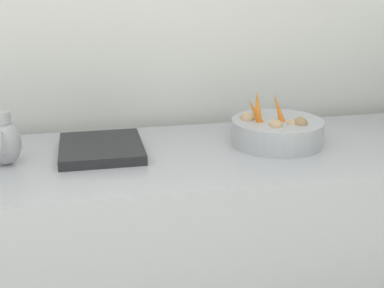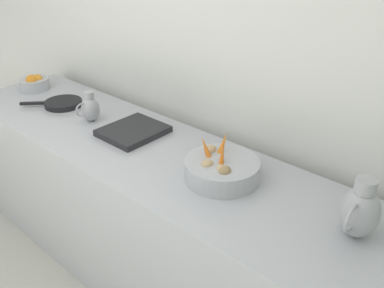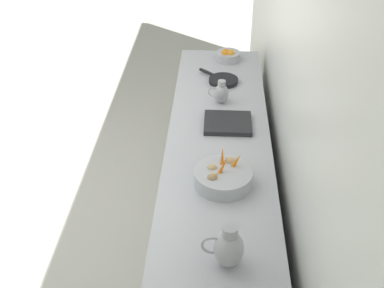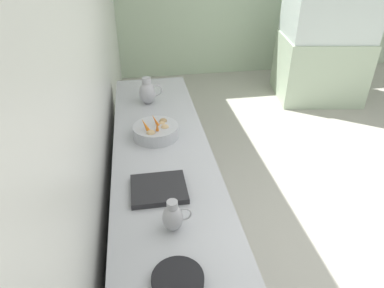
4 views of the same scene
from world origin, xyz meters
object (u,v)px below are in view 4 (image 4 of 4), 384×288
(glass_block_booth, at_px, (328,22))
(metal_pitcher_short, at_px, (173,217))
(vegetable_colander, at_px, (156,131))
(metal_pitcher_tall, at_px, (148,92))
(skillet_on_counter, at_px, (179,280))

(glass_block_booth, bearing_deg, metal_pitcher_short, -127.65)
(vegetable_colander, bearing_deg, metal_pitcher_tall, 92.31)
(vegetable_colander, distance_m, glass_block_booth, 3.72)
(vegetable_colander, bearing_deg, skillet_on_counter, -89.95)
(metal_pitcher_short, height_order, glass_block_booth, glass_block_booth)
(metal_pitcher_tall, bearing_deg, skillet_on_counter, -89.23)
(metal_pitcher_tall, xyz_separation_m, glass_block_booth, (2.76, 1.89, 0.12))
(metal_pitcher_tall, relative_size, metal_pitcher_short, 1.35)
(skillet_on_counter, bearing_deg, vegetable_colander, 90.05)
(skillet_on_counter, relative_size, glass_block_booth, 0.14)
(glass_block_booth, bearing_deg, skillet_on_counter, -125.28)
(metal_pitcher_short, relative_size, skillet_on_counter, 0.57)
(skillet_on_counter, height_order, glass_block_booth, glass_block_booth)
(vegetable_colander, xyz_separation_m, metal_pitcher_tall, (-0.03, 0.63, 0.06))
(vegetable_colander, relative_size, metal_pitcher_tall, 1.39)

